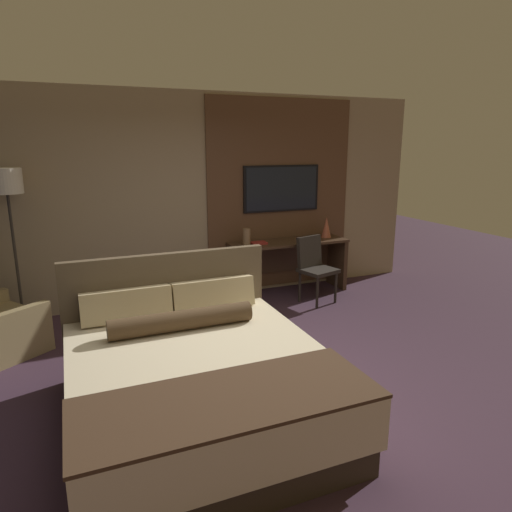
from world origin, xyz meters
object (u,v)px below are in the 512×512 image
desk (287,257)px  vase_short (326,227)px  desk_chair (314,263)px  tv (282,188)px  bed (197,379)px  vase_tall (247,237)px  floor_lamp (8,195)px  book (258,243)px

desk → vase_short: (0.64, -0.01, 0.40)m
desk_chair → vase_short: size_ratio=2.99×
tv → vase_short: bearing=-19.1°
bed → desk: bed is taller
tv → desk_chair: bearing=-77.3°
bed → vase_tall: bed is taller
bed → floor_lamp: 3.18m
desk_chair → floor_lamp: size_ratio=0.48×
desk_chair → floor_lamp: bearing=157.4°
tv → floor_lamp: bearing=-176.0°
vase_tall → desk_chair: bearing=-26.5°
bed → desk: (2.07, 2.60, 0.18)m
bed → vase_tall: 2.94m
floor_lamp → vase_tall: bearing=-1.2°
bed → floor_lamp: size_ratio=1.15×
vase_tall → vase_short: (1.30, 0.08, 0.03)m
book → vase_tall: bearing=-172.8°
bed → tv: tv is taller
desk → vase_tall: size_ratio=7.34×
bed → desk: bearing=51.4°
bed → floor_lamp: (-1.40, 2.57, 1.24)m
vase_short → desk: bearing=179.4°
desk → book: 0.55m
bed → desk_chair: (2.23, 2.10, 0.20)m
book → desk_chair: bearing=-34.2°
floor_lamp → book: bearing=-0.7°
tv → book: (-0.48, -0.28, -0.71)m
desk_chair → book: desk_chair is taller
bed → vase_short: size_ratio=7.17×
desk_chair → floor_lamp: floor_lamp is taller
floor_lamp → vase_tall: 2.90m
bed → tv: size_ratio=1.83×
vase_tall → book: vase_tall is taller
vase_tall → vase_short: vase_short is taller
vase_short → book: size_ratio=1.35×
tv → book: tv is taller
tv → vase_tall: tv is taller
tv → floor_lamp: floor_lamp is taller
bed → book: 3.03m
tv → book: 0.90m
desk → vase_tall: vase_tall is taller
desk_chair → book: bearing=130.5°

